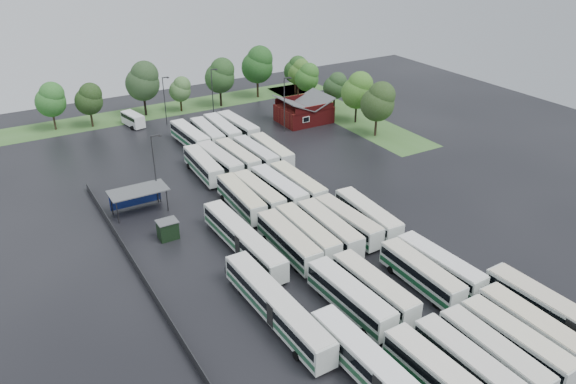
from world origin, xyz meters
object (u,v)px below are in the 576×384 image
artic_bus_east (569,322)px  minibus (133,119)px  brick_building (304,113)px  artic_bus_west_a (381,377)px

artic_bus_east → minibus: 87.07m
brick_building → minibus: 34.77m
artic_bus_east → brick_building: bearing=78.2°
artic_bus_west_a → minibus: (1.77, 81.03, -0.45)m
brick_building → artic_bus_west_a: bearing=-116.7°
artic_bus_west_a → artic_bus_east: size_ratio=0.98×
brick_building → minibus: size_ratio=1.58×
brick_building → minibus: (-31.22, 15.29, -0.39)m
brick_building → artic_bus_west_a: brick_building is taller
artic_bus_west_a → artic_bus_east: artic_bus_east is taller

